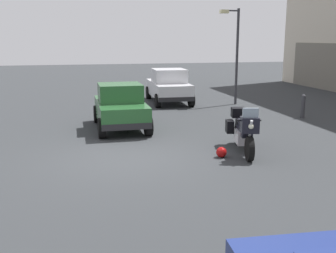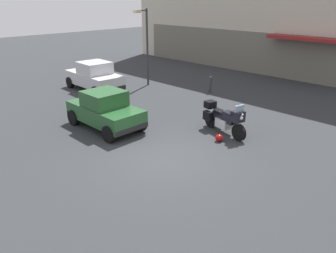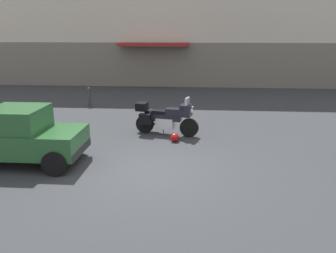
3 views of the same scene
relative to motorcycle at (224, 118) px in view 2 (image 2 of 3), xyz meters
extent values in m
plane|color=#2D3033|center=(-0.18, -3.21, -0.62)|extent=(80.00, 80.00, 0.00)
cube|color=#6D675C|center=(-0.18, 10.50, 0.78)|extent=(30.18, 0.12, 2.80)
cube|color=maroon|center=(-1.57, 10.07, 2.08)|extent=(4.40, 1.10, 0.20)
cylinder|color=black|center=(0.83, -0.19, -0.30)|extent=(0.66, 0.28, 0.64)
cylinder|color=black|center=(-0.75, 0.17, -0.30)|extent=(0.66, 0.28, 0.64)
cylinder|color=#B7B7BC|center=(0.81, -0.19, 0.13)|extent=(0.33, 0.14, 0.68)
cube|color=#B7B7BC|center=(0.00, 0.00, -0.20)|extent=(0.67, 0.52, 0.36)
cube|color=black|center=(0.00, 0.00, 0.04)|extent=(1.13, 0.52, 0.28)
cube|color=black|center=(0.30, -0.07, 0.22)|extent=(0.58, 0.45, 0.24)
cube|color=black|center=(-0.19, 0.04, 0.18)|extent=(0.61, 0.42, 0.12)
cube|color=black|center=(0.72, -0.17, 0.30)|extent=(0.45, 0.51, 0.40)
cube|color=#8C9EAD|center=(0.76, -0.17, 0.60)|extent=(0.17, 0.41, 0.28)
sphere|color=#EAEACC|center=(0.89, -0.21, 0.30)|extent=(0.14, 0.14, 0.14)
cylinder|color=black|center=(0.64, -0.15, 0.40)|extent=(0.18, 0.61, 0.04)
cylinder|color=#B7B7BC|center=(-0.54, 0.33, -0.32)|extent=(0.56, 0.21, 0.09)
cube|color=black|center=(-0.57, 0.41, -0.04)|extent=(0.43, 0.28, 0.36)
cube|color=black|center=(-0.69, -0.13, -0.04)|extent=(0.43, 0.28, 0.36)
cube|color=black|center=(-0.84, 0.19, 0.33)|extent=(0.44, 0.47, 0.28)
cylinder|color=black|center=(-0.10, 0.21, -0.47)|extent=(0.05, 0.13, 0.29)
sphere|color=#990C0C|center=(0.37, -0.77, -0.48)|extent=(0.28, 0.28, 0.28)
cube|color=silver|center=(-9.06, 0.04, 0.04)|extent=(3.86, 1.78, 0.68)
cube|color=silver|center=(-8.91, 0.03, 0.70)|extent=(1.66, 1.57, 0.64)
cube|color=#8C9EAD|center=(-9.66, 0.06, 0.70)|extent=(0.11, 1.40, 0.54)
cube|color=#8C9EAD|center=(-8.16, 0.00, 0.70)|extent=(0.11, 1.40, 0.51)
cube|color=black|center=(-10.91, 0.11, -0.20)|extent=(0.18, 1.64, 0.20)
cube|color=black|center=(-7.21, -0.03, -0.20)|extent=(0.18, 1.64, 0.20)
cylinder|color=black|center=(-10.54, -0.69, -0.30)|extent=(0.65, 0.24, 0.64)
cylinder|color=black|center=(-10.48, 0.87, -0.30)|extent=(0.65, 0.24, 0.64)
cylinder|color=black|center=(-7.64, -0.80, -0.30)|extent=(0.65, 0.24, 0.64)
cylinder|color=black|center=(-7.58, 0.76, -0.30)|extent=(0.65, 0.24, 0.64)
sphere|color=silver|center=(-10.98, -0.34, -0.08)|extent=(0.14, 0.14, 0.14)
sphere|color=silver|center=(-10.94, 0.56, -0.08)|extent=(0.14, 0.14, 0.14)
cube|color=#235128|center=(-3.71, -2.94, 0.02)|extent=(3.40, 1.56, 0.64)
cube|color=#235128|center=(-3.71, -2.94, 0.64)|extent=(1.40, 1.44, 0.60)
cube|color=#8C9EAD|center=(-4.36, -2.94, 0.64)|extent=(0.06, 1.33, 0.51)
cube|color=#8C9EAD|center=(-3.06, -2.94, 0.64)|extent=(0.06, 1.33, 0.48)
cube|color=black|center=(-5.36, -2.94, -0.20)|extent=(0.12, 1.56, 0.20)
cube|color=black|center=(-2.06, -2.94, -0.20)|extent=(0.12, 1.56, 0.20)
cylinder|color=black|center=(-4.96, -3.68, -0.30)|extent=(0.64, 0.22, 0.64)
cylinder|color=black|center=(-4.96, -2.20, -0.30)|extent=(0.64, 0.22, 0.64)
cylinder|color=black|center=(-2.46, -3.68, -0.30)|extent=(0.64, 0.22, 0.64)
cylinder|color=black|center=(-2.46, -2.20, -0.30)|extent=(0.64, 0.22, 0.64)
sphere|color=silver|center=(-5.41, -3.37, -0.08)|extent=(0.14, 0.14, 0.14)
sphere|color=silver|center=(-5.41, -2.51, -0.08)|extent=(0.14, 0.14, 0.14)
cylinder|color=#2D2D33|center=(-7.80, 3.02, 1.59)|extent=(0.12, 0.12, 4.41)
cylinder|color=#2D2D33|center=(-7.80, 2.67, 3.69)|extent=(0.08, 0.70, 0.08)
cube|color=beige|center=(-7.80, 2.32, 3.64)|extent=(0.28, 0.36, 0.16)
cylinder|color=#333338|center=(-4.02, 4.29, -0.20)|extent=(0.16, 0.16, 0.85)
sphere|color=#333338|center=(-4.02, 4.29, 0.23)|extent=(0.16, 0.16, 0.16)
camera|label=1|loc=(9.97, -4.49, 2.45)|focal=43.02mm
camera|label=2|loc=(6.87, -9.97, 4.38)|focal=34.97mm
camera|label=3|loc=(0.96, -11.32, 2.89)|focal=36.14mm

